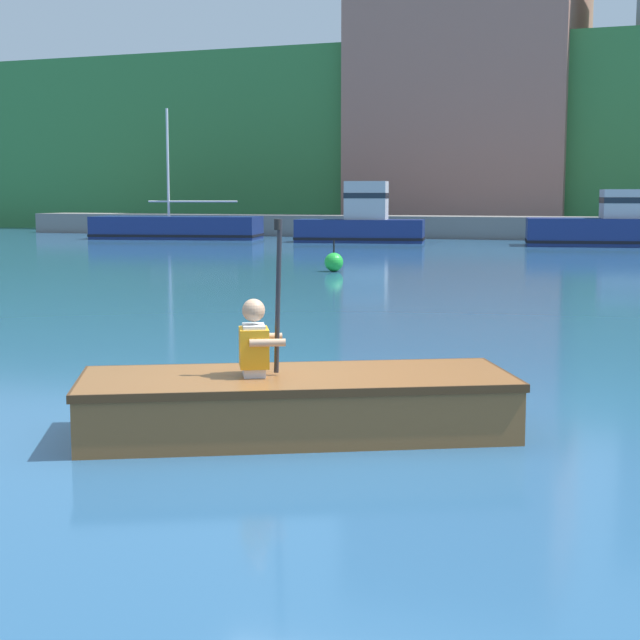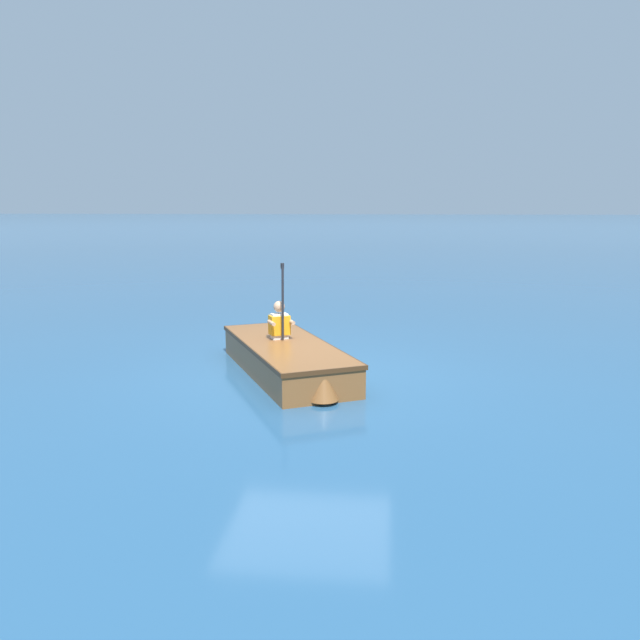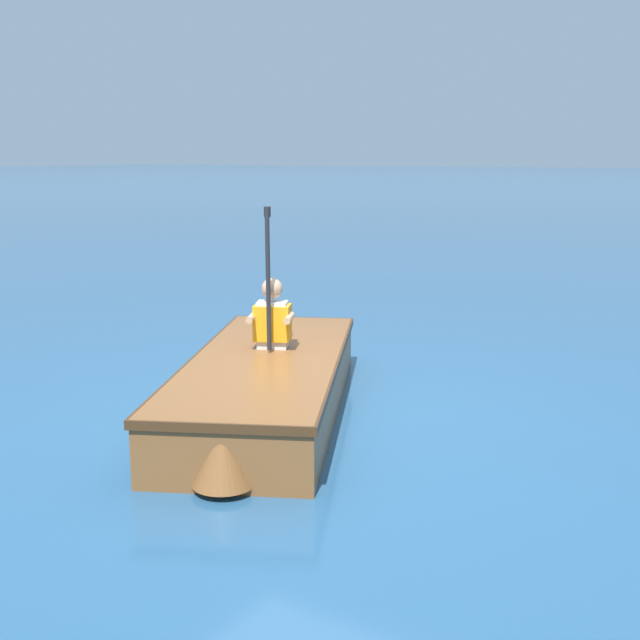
# 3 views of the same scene
# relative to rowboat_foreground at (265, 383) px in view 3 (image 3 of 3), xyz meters

# --- Properties ---
(ground_plane) EXTENTS (300.00, 300.00, 0.00)m
(ground_plane) POSITION_rel_rowboat_foreground_xyz_m (-0.03, 0.30, -0.25)
(ground_plane) COLOR #28567F
(rowboat_foreground) EXTENTS (3.37, 2.48, 0.45)m
(rowboat_foreground) POSITION_rel_rowboat_foreground_xyz_m (0.00, 0.00, 0.00)
(rowboat_foreground) COLOR brown
(rowboat_foreground) RESTS_ON ground
(person_paddler) EXTENTS (0.44, 0.44, 1.15)m
(person_paddler) POSITION_rel_rowboat_foreground_xyz_m (-0.31, -0.16, 0.45)
(person_paddler) COLOR silver
(person_paddler) RESTS_ON rowboat_foreground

